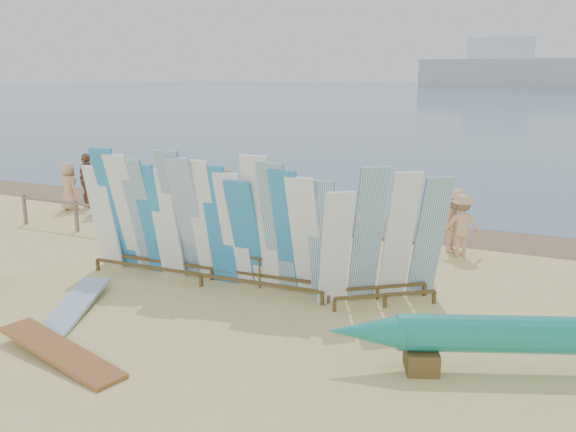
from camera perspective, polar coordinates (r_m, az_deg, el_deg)
The scene contains 23 objects.
ground at distance 13.60m, azimuth -15.51°, elevation -6.12°, with size 160.00×160.00×0.00m, color #DBC97E.
ocean at distance 138.02m, azimuth 21.67°, elevation 10.59°, with size 320.00×240.00×0.02m, color #46637D.
wet_sand_strip at distance 19.40m, azimuth -1.76°, elevation 0.17°, with size 40.00×2.60×0.01m, color #7B6145.
distant_ship at distance 190.79m, azimuth 19.15°, elevation 12.90°, with size 45.00×8.00×14.00m.
fence at distance 15.72m, azimuth -8.63°, elevation -0.76°, with size 12.08×0.08×0.90m.
main_surfboard_rack at distance 12.90m, azimuth -7.84°, elevation -0.79°, with size 5.86×1.00×2.88m.
side_surfboard_rack at distance 11.80m, azimuth 8.99°, elevation -2.37°, with size 2.38×2.01×2.77m.
outrigger_canoe at distance 9.96m, azimuth 22.47°, elevation -10.44°, with size 6.06×2.87×0.90m.
vendor_table at distance 13.10m, azimuth -3.21°, elevation -4.72°, with size 0.93×0.75×1.09m.
flat_board_c at distance 10.50m, azimuth -20.50°, elevation -12.45°, with size 0.56×2.70×0.07m, color #995929.
flat_board_a at distance 12.31m, azimuth -19.40°, elevation -8.50°, with size 0.56×2.70×0.07m, color #7DA3C8.
beach_chair_left at distance 17.03m, azimuth -8.68°, elevation -0.96°, with size 0.76×0.77×0.87m.
beach_chair_right at distance 15.92m, azimuth -4.48°, elevation -1.88°, with size 0.73×0.74×0.85m.
stroller at distance 16.25m, azimuth -3.57°, elevation -0.73°, with size 0.68×0.92×1.19m.
beachgoer_extra_0 at distance 15.70m, azimuth 15.32°, elevation -0.42°, with size 1.05×0.43×1.63m, color tan.
beachgoer_extra_1 at distance 21.27m, azimuth -18.26°, elevation 3.17°, with size 1.06×0.46×1.81m, color #8C6042.
beachgoer_5 at distance 18.50m, azimuth -5.98°, elevation 2.00°, with size 1.49×0.48×1.60m, color beige.
beachgoer_2 at distance 18.48m, azimuth -11.46°, elevation 2.16°, with size 0.89×0.43×1.84m, color beige.
beachgoer_1 at distance 20.14m, azimuth -17.51°, elevation 2.76°, with size 0.68×0.37×1.87m, color #8C6042.
beachgoer_4 at distance 18.78m, azimuth -8.79°, elevation 2.21°, with size 0.99×0.43×1.69m, color #8C6042.
beachgoer_9 at distance 15.37m, azimuth 15.88°, elevation -0.85°, with size 1.01×0.42×1.57m, color tan.
beachgoer_6 at distance 16.10m, azimuth -0.06°, elevation 0.34°, with size 0.78×0.37×1.59m, color tan.
beachgoer_0 at distance 21.06m, azimuth -19.85°, elevation 2.62°, with size 0.77×0.37×1.58m, color tan.
Camera 1 is at (8.47, -9.69, 4.42)m, focal length 38.00 mm.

